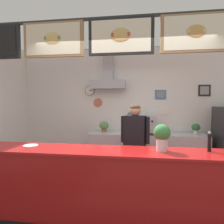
% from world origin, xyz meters
% --- Properties ---
extents(ground_plane, '(6.69, 6.69, 0.00)m').
position_xyz_m(ground_plane, '(0.00, 0.00, 0.00)').
color(ground_plane, '#514C47').
extents(back_wall_assembly, '(5.57, 2.35, 2.94)m').
position_xyz_m(back_wall_assembly, '(-0.02, 2.13, 1.57)').
color(back_wall_assembly, gray).
rests_on(back_wall_assembly, ground_plane).
extents(service_counter, '(4.55, 0.60, 1.00)m').
position_xyz_m(service_counter, '(0.00, -0.22, 0.50)').
color(service_counter, maroon).
rests_on(service_counter, ground_plane).
extents(back_prep_counter, '(2.64, 0.61, 0.90)m').
position_xyz_m(back_prep_counter, '(0.40, 1.88, 0.44)').
color(back_prep_counter, '#B7BABF').
rests_on(back_prep_counter, ground_plane).
extents(shop_worker, '(0.53, 0.30, 1.57)m').
position_xyz_m(shop_worker, '(0.17, 0.88, 0.86)').
color(shop_worker, '#232328').
rests_on(shop_worker, ground_plane).
extents(espresso_machine, '(0.49, 0.45, 0.43)m').
position_xyz_m(espresso_machine, '(0.37, 1.86, 1.11)').
color(espresso_machine, '#B7BABF').
rests_on(espresso_machine, back_prep_counter).
extents(potted_rosemary, '(0.18, 0.18, 0.24)m').
position_xyz_m(potted_rosemary, '(1.48, 1.91, 1.04)').
color(potted_rosemary, beige).
rests_on(potted_rosemary, back_prep_counter).
extents(potted_thyme, '(0.22, 0.22, 0.26)m').
position_xyz_m(potted_thyme, '(-0.60, 1.92, 1.05)').
color(potted_thyme, '#9E563D').
rests_on(potted_thyme, back_prep_counter).
extents(pepper_grinder, '(0.04, 0.04, 0.26)m').
position_xyz_m(pepper_grinder, '(1.15, -0.12, 1.13)').
color(pepper_grinder, black).
rests_on(pepper_grinder, service_counter).
extents(condiment_plate, '(0.21, 0.21, 0.01)m').
position_xyz_m(condiment_plate, '(-1.26, -0.16, 1.01)').
color(condiment_plate, white).
rests_on(condiment_plate, service_counter).
extents(basil_vase, '(0.22, 0.22, 0.34)m').
position_xyz_m(basil_vase, '(0.56, -0.18, 1.19)').
color(basil_vase, silver).
rests_on(basil_vase, service_counter).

